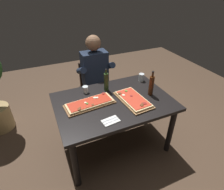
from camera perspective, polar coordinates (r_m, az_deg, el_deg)
name	(u,v)px	position (r m, az deg, el deg)	size (l,w,h in m)	color
ground_plane	(113,143)	(2.72, 0.44, -14.64)	(6.40, 6.40, 0.00)	#4C3828
dining_table	(114,107)	(2.28, 0.51, -3.68)	(1.40, 0.96, 0.74)	black
pizza_rectangular_front	(90,103)	(2.16, -6.91, -2.61)	(0.60, 0.29, 0.05)	brown
pizza_rectangular_left	(133,99)	(2.23, 6.57, -1.37)	(0.32, 0.53, 0.05)	olive
wine_bottle_dark	(151,85)	(2.32, 12.12, 2.96)	(0.06, 0.06, 0.33)	#47230F
oil_bottle_amber	(106,82)	(2.37, -1.81, 4.17)	(0.06, 0.06, 0.30)	#233819
tumbler_near_camera	(141,77)	(2.67, 9.12, 5.46)	(0.08, 0.08, 0.11)	silver
tumbler_far_side	(86,89)	(2.39, -8.24, 1.72)	(0.07, 0.07, 0.09)	silver
napkin_cutlery_set	(111,121)	(1.93, -0.42, -8.03)	(0.19, 0.13, 0.01)	white
diner_chair	(94,86)	(3.05, -5.56, 2.91)	(0.44, 0.44, 0.87)	black
seated_diner	(96,75)	(2.83, -5.04, 6.28)	(0.53, 0.41, 1.33)	#23232D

